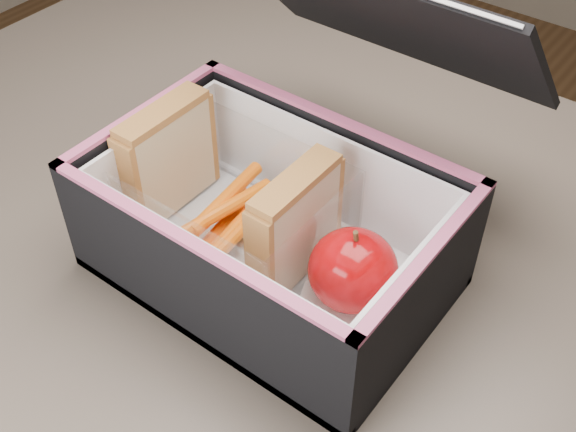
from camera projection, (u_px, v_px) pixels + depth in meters
name	position (u px, v px, depth m)	size (l,w,h in m)	color
kitchen_table	(334.00, 366.00, 0.66)	(1.20, 0.80, 0.75)	#534740
lunch_bag	(275.00, 217.00, 0.58)	(0.28, 0.32, 0.24)	black
plastic_tub	(229.00, 203.00, 0.61)	(0.18, 0.13, 0.08)	white
sandwich_left	(168.00, 157.00, 0.63)	(0.03, 0.09, 0.10)	tan
sandwich_right	(295.00, 225.00, 0.57)	(0.02, 0.09, 0.10)	tan
carrot_sticks	(222.00, 228.00, 0.61)	(0.05, 0.14, 0.03)	#F45A00
paper_napkin	(349.00, 296.00, 0.58)	(0.07, 0.08, 0.01)	white
red_apple	(353.00, 270.00, 0.55)	(0.07, 0.07, 0.07)	#8A0100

